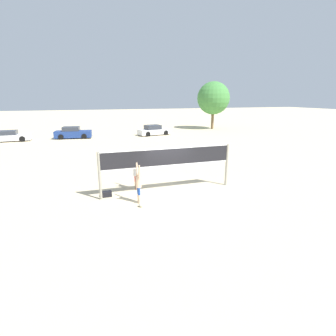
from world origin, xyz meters
TOP-DOWN VIEW (x-y plane):
  - ground_plane at (0.00, 0.00)m, footprint 200.00×200.00m
  - volleyball_net at (0.00, 0.00)m, footprint 7.33×0.13m
  - player_spiker at (-1.86, -1.05)m, footprint 0.28×0.68m
  - player_blocker at (-1.60, 0.91)m, footprint 0.28×0.69m
  - volleyball at (-1.86, -1.60)m, footprint 0.24×0.24m
  - gear_bag at (-3.28, 0.29)m, footprint 0.50×0.30m
  - parked_car_near at (5.17, 21.71)m, footprint 4.59×2.56m
  - parked_car_mid at (-5.26, 22.13)m, footprint 4.60×2.30m
  - parked_car_far at (-12.32, 22.00)m, footprint 4.49×2.00m
  - tree_left_cluster at (16.11, 25.63)m, footprint 5.13×5.13m

SIDE VIEW (x-z plane):
  - ground_plane at x=0.00m, z-range 0.00..0.00m
  - volleyball at x=-1.86m, z-range 0.00..0.24m
  - gear_bag at x=-3.28m, z-range 0.00..0.29m
  - parked_car_far at x=-12.32m, z-range -0.06..1.20m
  - parked_car_near at x=5.17m, z-range -0.07..1.29m
  - parked_car_mid at x=-5.26m, z-range -0.07..1.38m
  - player_spiker at x=-1.86m, z-range 0.04..2.02m
  - player_blocker at x=-1.60m, z-range 0.05..2.05m
  - volleyball_net at x=0.00m, z-range 0.48..2.92m
  - tree_left_cluster at x=16.11m, z-range 1.14..8.58m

